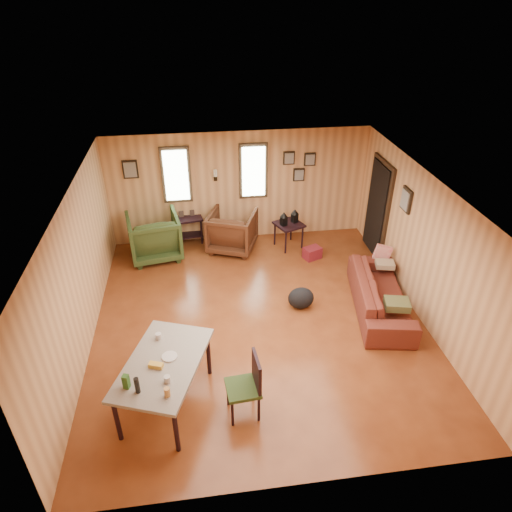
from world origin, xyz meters
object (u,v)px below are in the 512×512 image
at_px(end_table, 188,224).
at_px(recliner_green, 154,234).
at_px(dining_table, 163,367).
at_px(recliner_brown, 232,229).
at_px(side_table, 289,222).
at_px(sofa, 382,289).

bearing_deg(end_table, recliner_green, -140.91).
bearing_deg(end_table, dining_table, -94.42).
bearing_deg(recliner_brown, side_table, -161.77).
distance_m(sofa, recliner_green, 4.63).
xyz_separation_m(end_table, dining_table, (-0.35, -4.55, 0.29)).
bearing_deg(sofa, dining_table, 124.28).
bearing_deg(recliner_green, recliner_brown, 172.70).
bearing_deg(end_table, sofa, -41.63).
height_order(end_table, side_table, side_table).
bearing_deg(recliner_green, end_table, -151.00).
distance_m(recliner_brown, side_table, 1.21).
height_order(recliner_green, dining_table, recliner_green).
bearing_deg(dining_table, recliner_brown, 92.57).
bearing_deg(dining_table, end_table, 105.55).
bearing_deg(end_table, side_table, -14.23).
distance_m(recliner_brown, end_table, 1.04).
height_order(end_table, dining_table, dining_table).
xyz_separation_m(recliner_brown, recliner_green, (-1.61, -0.08, 0.04)).
relative_size(sofa, end_table, 2.88).
bearing_deg(dining_table, recliner_green, 114.82).
distance_m(recliner_green, end_table, 0.90).
height_order(sofa, recliner_green, recliner_green).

